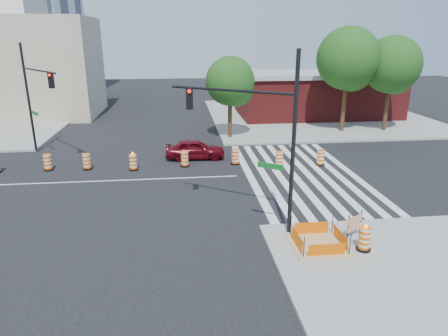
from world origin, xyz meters
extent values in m
plane|color=black|center=(0.00, 0.00, 0.00)|extent=(120.00, 120.00, 0.00)
cube|color=gray|center=(18.00, 18.00, 0.07)|extent=(22.00, 22.00, 0.15)
cube|color=silver|center=(7.80, 0.00, 0.01)|extent=(0.45, 13.50, 0.01)
cube|color=silver|center=(8.70, 0.00, 0.01)|extent=(0.45, 13.50, 0.01)
cube|color=silver|center=(9.60, 0.00, 0.01)|extent=(0.45, 13.50, 0.01)
cube|color=silver|center=(10.50, 0.00, 0.01)|extent=(0.45, 13.50, 0.01)
cube|color=silver|center=(11.40, 0.00, 0.01)|extent=(0.45, 13.50, 0.01)
cube|color=silver|center=(12.30, 0.00, 0.01)|extent=(0.45, 13.50, 0.01)
cube|color=silver|center=(13.20, 0.00, 0.01)|extent=(0.45, 13.50, 0.01)
cube|color=silver|center=(14.10, 0.00, 0.01)|extent=(0.45, 13.50, 0.01)
cube|color=silver|center=(0.00, 0.00, 0.01)|extent=(14.00, 0.12, 0.01)
cube|color=tan|center=(9.00, -9.00, 0.17)|extent=(2.20, 2.20, 0.05)
cube|color=#EC5D04|center=(9.00, -9.90, 0.43)|extent=(1.44, 0.02, 0.55)
cube|color=#EC5D04|center=(9.00, -8.10, 0.43)|extent=(1.44, 0.02, 0.55)
cube|color=#EC5D04|center=(8.10, -9.00, 0.43)|extent=(0.02, 1.44, 0.55)
cube|color=#EC5D04|center=(9.90, -9.00, 0.43)|extent=(0.02, 1.44, 0.55)
cylinder|color=black|center=(8.10, -9.90, 0.60)|extent=(0.04, 0.04, 0.90)
cylinder|color=black|center=(9.90, -9.90, 0.60)|extent=(0.04, 0.04, 0.90)
cylinder|color=black|center=(8.10, -8.10, 0.60)|extent=(0.04, 0.04, 0.90)
cylinder|color=black|center=(9.90, -8.10, 0.60)|extent=(0.04, 0.04, 0.90)
cube|color=maroon|center=(18.00, 18.00, 2.10)|extent=(16.00, 8.00, 4.20)
cube|color=gray|center=(18.00, 18.00, 4.40)|extent=(16.50, 8.50, 0.40)
cube|color=#C0AE92|center=(-12.00, 22.00, 5.00)|extent=(14.00, 10.00, 10.00)
imported|color=#590711|center=(4.65, 3.94, 0.69)|extent=(4.10, 1.75, 1.38)
cylinder|color=black|center=(8.11, -7.78, 3.91)|extent=(0.17, 0.17, 7.52)
cylinder|color=black|center=(5.76, -6.22, 5.98)|extent=(4.77, 3.21, 0.11)
cube|color=black|center=(4.11, -5.13, 5.51)|extent=(0.30, 0.26, 0.94)
sphere|color=#FF0C0C|center=(4.11, -5.31, 5.84)|extent=(0.17, 0.17, 0.17)
cube|color=#0C591E|center=(7.33, -7.26, 2.97)|extent=(0.96, 0.65, 0.24)
cylinder|color=black|center=(-6.91, 6.95, 3.93)|extent=(0.17, 0.17, 7.56)
cylinder|color=black|center=(-5.23, 4.67, 6.01)|extent=(3.46, 4.63, 0.11)
cube|color=black|center=(-4.05, 3.07, 5.53)|extent=(0.30, 0.26, 0.94)
sphere|color=#FF0C0C|center=(-4.05, 2.89, 5.86)|extent=(0.17, 0.17, 0.17)
cube|color=#0C591E|center=(-6.35, 6.19, 2.98)|extent=(0.70, 0.93, 0.24)
cylinder|color=black|center=(10.61, -9.58, 0.20)|extent=(0.56, 0.56, 0.09)
cylinder|color=#FF6105|center=(10.61, -9.58, 0.66)|extent=(0.45, 0.45, 0.88)
sphere|color=#FF990C|center=(10.61, -9.58, 1.17)|extent=(0.15, 0.15, 0.15)
cube|color=#FF6105|center=(10.68, -8.50, 0.92)|extent=(0.83, 0.53, 0.31)
cube|color=#FF6105|center=(10.68, -8.50, 0.57)|extent=(0.83, 0.53, 0.24)
cylinder|color=black|center=(10.32, -8.72, 0.70)|extent=(0.04, 0.04, 1.11)
cylinder|color=black|center=(11.04, -8.28, 0.70)|extent=(0.04, 0.04, 1.11)
cylinder|color=#382314|center=(7.76, 9.39, 2.09)|extent=(0.35, 0.35, 4.17)
sphere|color=#1B4E16|center=(7.76, 9.39, 4.69)|extent=(3.91, 3.91, 3.91)
sphere|color=#1B4E16|center=(8.30, 9.71, 4.04)|extent=(2.87, 2.87, 2.87)
sphere|color=#1B4E16|center=(7.33, 9.17, 4.30)|extent=(2.61, 2.61, 2.61)
cylinder|color=#382314|center=(17.90, 10.58, 2.81)|extent=(0.35, 0.35, 5.62)
sphere|color=#1B4E16|center=(17.90, 10.58, 6.32)|extent=(5.27, 5.27, 5.27)
sphere|color=#1B4E16|center=(18.45, 10.91, 5.45)|extent=(3.86, 3.86, 3.86)
sphere|color=#1B4E16|center=(17.47, 10.37, 5.80)|extent=(3.51, 3.51, 3.51)
cylinder|color=#382314|center=(21.72, 10.34, 2.58)|extent=(0.34, 0.34, 5.16)
sphere|color=#1B4E16|center=(21.72, 10.34, 5.81)|extent=(4.84, 4.84, 4.84)
sphere|color=#1B4E16|center=(22.25, 10.66, 5.00)|extent=(3.55, 3.55, 3.55)
sphere|color=#1B4E16|center=(21.30, 10.13, 5.33)|extent=(3.23, 3.23, 3.23)
cylinder|color=black|center=(-4.74, 2.45, 0.05)|extent=(0.60, 0.60, 0.10)
cylinder|color=#FF6105|center=(-4.74, 2.45, 0.55)|extent=(0.48, 0.48, 0.95)
cylinder|color=black|center=(-2.30, 2.33, 0.05)|extent=(0.60, 0.60, 0.10)
cylinder|color=#FF6105|center=(-2.30, 2.33, 0.55)|extent=(0.48, 0.48, 0.95)
cylinder|color=black|center=(0.64, 1.89, 0.05)|extent=(0.60, 0.60, 0.10)
cylinder|color=#FF6105|center=(0.64, 1.89, 0.55)|extent=(0.48, 0.48, 0.95)
sphere|color=#FF990C|center=(0.64, 1.89, 1.10)|extent=(0.16, 0.16, 0.16)
cylinder|color=black|center=(3.89, 2.25, 0.05)|extent=(0.60, 0.60, 0.10)
cylinder|color=#FF6105|center=(3.89, 2.25, 0.55)|extent=(0.48, 0.48, 0.95)
cylinder|color=black|center=(7.23, 2.36, 0.05)|extent=(0.60, 0.60, 0.10)
cylinder|color=#FF6105|center=(7.23, 2.36, 0.55)|extent=(0.48, 0.48, 0.95)
cylinder|color=black|center=(9.98, 1.46, 0.05)|extent=(0.60, 0.60, 0.10)
cylinder|color=#FF6105|center=(9.98, 1.46, 0.55)|extent=(0.48, 0.48, 0.95)
cylinder|color=black|center=(12.77, 1.52, 0.05)|extent=(0.60, 0.60, 0.10)
cylinder|color=#FF6105|center=(12.77, 1.52, 0.55)|extent=(0.48, 0.48, 0.95)
camera|label=1|loc=(3.66, -22.68, 8.09)|focal=32.00mm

